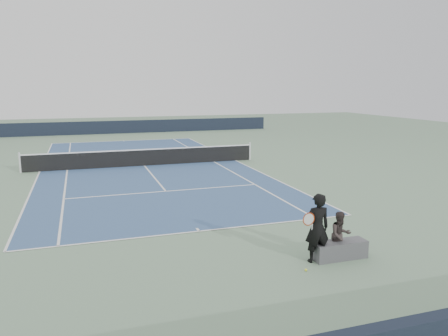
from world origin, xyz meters
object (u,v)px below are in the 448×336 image
object	(u,v)px
tennis_player	(317,228)
tennis_ball	(306,270)
tennis_net	(144,157)
spectator_bench	(340,242)

from	to	relation	value
tennis_player	tennis_ball	size ratio (longest dim) A/B	27.64
tennis_net	spectator_bench	xyz separation A→B (m)	(2.94, -15.10, -0.05)
tennis_net	tennis_player	size ratio (longest dim) A/B	7.13
tennis_player	tennis_ball	distance (m)	1.12
tennis_player	spectator_bench	world-z (taller)	tennis_player
tennis_net	tennis_player	xyz separation A→B (m)	(2.25, -15.09, 0.40)
tennis_net	tennis_ball	distance (m)	15.65
tennis_ball	spectator_bench	distance (m)	1.37
tennis_net	spectator_bench	distance (m)	15.38
tennis_net	tennis_ball	size ratio (longest dim) A/B	197.06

